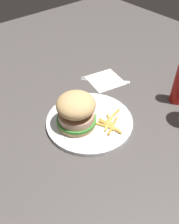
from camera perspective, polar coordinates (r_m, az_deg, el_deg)
ground_plane at (r=0.74m, az=-0.40°, el=-0.61°), size 1.60×1.60×0.00m
plate at (r=0.71m, az=0.00°, el=-2.14°), size 0.25×0.25×0.01m
sandwich at (r=0.66m, az=-3.11°, el=0.30°), size 0.11×0.11×0.10m
fries_pile at (r=0.69m, az=4.78°, el=-2.61°), size 0.08×0.10×0.01m
napkin at (r=0.88m, az=3.67°, el=7.37°), size 0.13×0.13×0.00m
fork at (r=0.88m, az=3.58°, el=7.52°), size 0.14×0.12×0.00m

